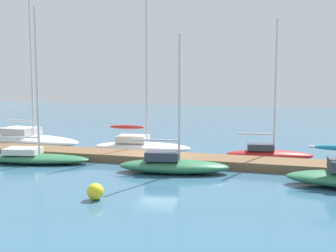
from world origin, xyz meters
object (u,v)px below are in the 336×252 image
sailboat_4 (268,152)px  mooring_buoy_yellow (95,191)px  sailboat_0 (28,138)px  sailboat_2 (141,144)px  sailboat_1 (33,156)px  sailboat_3 (172,164)px

sailboat_4 → mooring_buoy_yellow: sailboat_4 is taller
mooring_buoy_yellow → sailboat_0: bearing=134.9°
sailboat_2 → sailboat_4: 8.63m
sailboat_0 → sailboat_4: sailboat_0 is taller
sailboat_1 → sailboat_3: bearing=-11.2°
sailboat_2 → mooring_buoy_yellow: (2.42, -11.49, -0.19)m
sailboat_0 → mooring_buoy_yellow: 16.81m
sailboat_0 → sailboat_2: size_ratio=1.23×
sailboat_0 → sailboat_4: (18.06, -0.65, -0.10)m
sailboat_1 → sailboat_4: bearing=11.1°
sailboat_0 → mooring_buoy_yellow: (11.85, -11.91, -0.22)m
sailboat_2 → sailboat_3: size_ratio=1.50×
sailboat_2 → sailboat_4: sailboat_2 is taller
sailboat_0 → sailboat_2: 9.44m
sailboat_1 → sailboat_4: (13.41, 5.35, 0.05)m
sailboat_0 → sailboat_2: (9.43, -0.42, -0.03)m
sailboat_4 → mooring_buoy_yellow: (-6.21, -11.26, -0.13)m
mooring_buoy_yellow → sailboat_2: bearing=101.9°
sailboat_2 → sailboat_3: bearing=-60.7°
sailboat_2 → mooring_buoy_yellow: bearing=-84.0°
sailboat_0 → sailboat_3: bearing=-18.1°
sailboat_0 → mooring_buoy_yellow: size_ratio=19.44×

